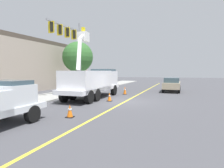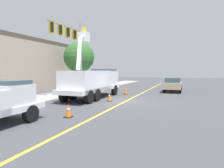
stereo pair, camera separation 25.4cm
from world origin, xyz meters
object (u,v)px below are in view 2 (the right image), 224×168
(utility_bucket_truck, at_px, (93,81))
(passing_minivan, at_px, (173,84))
(traffic_cone_mid_front, at_px, (68,111))
(traffic_cone_trailing, at_px, (125,90))
(traffic_signal_mast, at_px, (71,42))
(traffic_cone_mid_rear, at_px, (109,97))

(utility_bucket_truck, height_order, passing_minivan, utility_bucket_truck)
(traffic_cone_mid_front, distance_m, traffic_cone_trailing, 10.96)
(passing_minivan, height_order, traffic_cone_mid_front, passing_minivan)
(passing_minivan, bearing_deg, utility_bucket_truck, 137.82)
(traffic_signal_mast, bearing_deg, utility_bucket_truck, -117.71)
(utility_bucket_truck, distance_m, traffic_cone_trailing, 4.37)
(passing_minivan, xyz_separation_m, traffic_signal_mast, (-6.33, 10.13, 4.52))
(traffic_cone_mid_front, distance_m, traffic_cone_mid_rear, 6.01)
(passing_minivan, distance_m, traffic_cone_mid_front, 16.27)
(traffic_signal_mast, bearing_deg, traffic_cone_mid_rear, -120.56)
(passing_minivan, height_order, traffic_cone_mid_rear, passing_minivan)
(traffic_cone_trailing, bearing_deg, traffic_cone_mid_front, 176.57)
(traffic_cone_mid_front, relative_size, traffic_cone_trailing, 0.82)
(traffic_cone_trailing, bearing_deg, traffic_cone_mid_rear, 177.40)
(traffic_cone_mid_rear, bearing_deg, traffic_cone_trailing, -2.60)
(utility_bucket_truck, relative_size, passing_minivan, 1.70)
(traffic_cone_mid_front, relative_size, traffic_cone_mid_rear, 0.98)
(passing_minivan, xyz_separation_m, traffic_cone_mid_front, (-15.29, 5.52, -0.62))
(passing_minivan, distance_m, traffic_signal_mast, 12.77)
(traffic_cone_mid_rear, xyz_separation_m, traffic_cone_trailing, (4.95, -0.22, 0.07))
(traffic_cone_mid_rear, relative_size, traffic_signal_mast, 0.09)
(utility_bucket_truck, distance_m, traffic_cone_mid_rear, 2.79)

